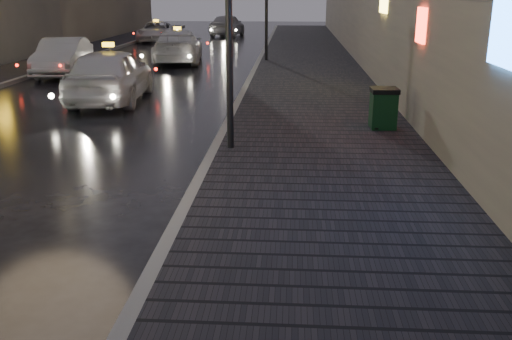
{
  "coord_description": "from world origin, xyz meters",
  "views": [
    {
      "loc": [
        3.16,
        -5.77,
        3.38
      ],
      "look_at": [
        2.64,
        2.21,
        0.85
      ],
      "focal_mm": 40.0,
      "sensor_mm": 36.0,
      "label": 1
    }
  ],
  "objects_px": {
    "taxi_mid": "(178,46)",
    "car_far": "(227,25)",
    "taxi_near": "(110,75)",
    "taxi_far": "(156,31)",
    "trash_bin": "(383,108)",
    "car_left_mid": "(63,57)"
  },
  "relations": [
    {
      "from": "taxi_mid",
      "to": "car_far",
      "type": "relative_size",
      "value": 1.12
    },
    {
      "from": "taxi_near",
      "to": "taxi_far",
      "type": "distance_m",
      "value": 22.22
    },
    {
      "from": "trash_bin",
      "to": "taxi_far",
      "type": "distance_m",
      "value": 28.15
    },
    {
      "from": "taxi_near",
      "to": "taxi_mid",
      "type": "xyz_separation_m",
      "value": [
        0.14,
        10.12,
        -0.07
      ]
    },
    {
      "from": "car_left_mid",
      "to": "car_far",
      "type": "xyz_separation_m",
      "value": [
        4.38,
        21.25,
        0.07
      ]
    },
    {
      "from": "taxi_near",
      "to": "taxi_far",
      "type": "height_order",
      "value": "taxi_near"
    },
    {
      "from": "trash_bin",
      "to": "car_left_mid",
      "type": "distance_m",
      "value": 14.93
    },
    {
      "from": "car_left_mid",
      "to": "car_far",
      "type": "distance_m",
      "value": 21.69
    },
    {
      "from": "taxi_far",
      "to": "trash_bin",
      "type": "bearing_deg",
      "value": -68.75
    },
    {
      "from": "trash_bin",
      "to": "car_left_mid",
      "type": "xyz_separation_m",
      "value": [
        -11.66,
        9.33,
        0.1
      ]
    },
    {
      "from": "car_far",
      "to": "taxi_mid",
      "type": "bearing_deg",
      "value": 95.57
    },
    {
      "from": "trash_bin",
      "to": "car_left_mid",
      "type": "height_order",
      "value": "car_left_mid"
    },
    {
      "from": "trash_bin",
      "to": "car_left_mid",
      "type": "relative_size",
      "value": 0.22
    },
    {
      "from": "car_left_mid",
      "to": "taxi_near",
      "type": "bearing_deg",
      "value": -63.92
    },
    {
      "from": "taxi_near",
      "to": "taxi_mid",
      "type": "relative_size",
      "value": 0.93
    },
    {
      "from": "taxi_near",
      "to": "taxi_mid",
      "type": "distance_m",
      "value": 10.12
    },
    {
      "from": "taxi_far",
      "to": "taxi_near",
      "type": "bearing_deg",
      "value": -83.53
    },
    {
      "from": "trash_bin",
      "to": "taxi_near",
      "type": "relative_size",
      "value": 0.2
    },
    {
      "from": "taxi_near",
      "to": "car_far",
      "type": "height_order",
      "value": "taxi_near"
    },
    {
      "from": "car_left_mid",
      "to": "taxi_far",
      "type": "distance_m",
      "value": 16.32
    },
    {
      "from": "trash_bin",
      "to": "taxi_mid",
      "type": "relative_size",
      "value": 0.18
    },
    {
      "from": "taxi_mid",
      "to": "taxi_far",
      "type": "bearing_deg",
      "value": -78.76
    }
  ]
}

